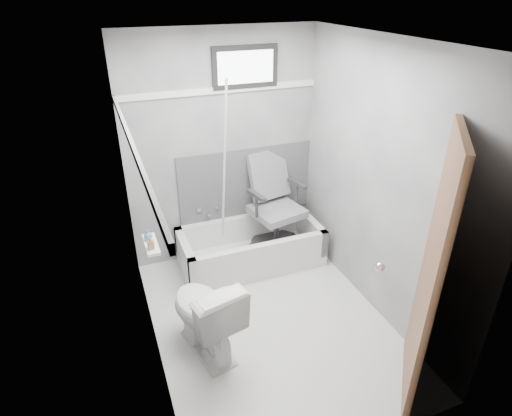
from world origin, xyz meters
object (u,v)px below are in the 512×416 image
office_chair (277,205)px  toilet (204,314)px  soap_bottle_a (150,243)px  soap_bottle_b (148,235)px  door (495,295)px  bathtub (251,247)px

office_chair → toilet: bearing=-147.8°
soap_bottle_a → soap_bottle_b: 0.14m
office_chair → door: (0.49, -2.26, 0.36)m
soap_bottle_b → door: bearing=-39.6°
toilet → office_chair: bearing=-148.6°
soap_bottle_b → office_chair: bearing=25.2°
bathtub → door: door is taller
bathtub → soap_bottle_b: 1.47m
office_chair → toilet: office_chair is taller
door → office_chair: bearing=102.3°
office_chair → toilet: size_ratio=1.36×
office_chair → soap_bottle_a: bearing=-162.6°
bathtub → soap_bottle_a: bearing=-145.5°
toilet → soap_bottle_b: (-0.32, 0.41, 0.59)m
door → soap_bottle_b: 2.49m
door → soap_bottle_b: size_ratio=23.26×
bathtub → soap_bottle_a: 1.54m
soap_bottle_a → bathtub: bearing=34.5°
office_chair → soap_bottle_b: (-1.43, -0.67, 0.32)m
soap_bottle_a → soap_bottle_b: soap_bottle_a is taller
door → soap_bottle_a: door is taller
toilet → bathtub: bearing=-140.2°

